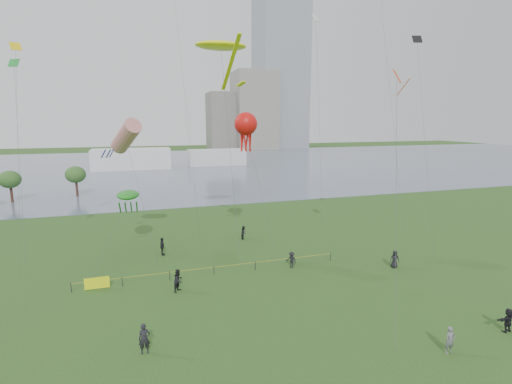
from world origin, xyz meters
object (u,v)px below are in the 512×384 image
object	(u,v)px
fence	(145,277)
kite_stingray	(221,46)
kite_flyer	(450,340)
kite_octopus	(246,124)

from	to	relation	value
fence	kite_stingray	world-z (taller)	kite_stingray
kite_flyer	kite_octopus	size ratio (longest dim) A/B	0.12
kite_stingray	kite_octopus	size ratio (longest dim) A/B	1.47
fence	kite_flyer	xyz separation A→B (m)	(17.66, -15.87, 0.31)
kite_flyer	kite_stingray	size ratio (longest dim) A/B	0.08
fence	kite_stingray	bearing A→B (deg)	40.26
kite_stingray	kite_octopus	xyz separation A→B (m)	(2.32, -0.96, -7.88)
fence	kite_octopus	distance (m)	18.28
kite_flyer	kite_octopus	xyz separation A→B (m)	(-6.63, 22.29, 12.78)
kite_flyer	kite_octopus	world-z (taller)	kite_octopus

